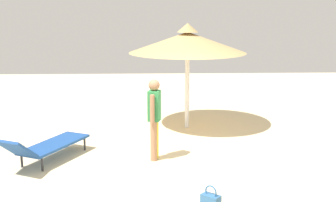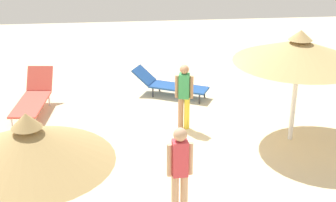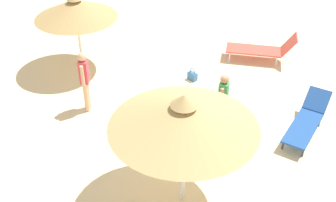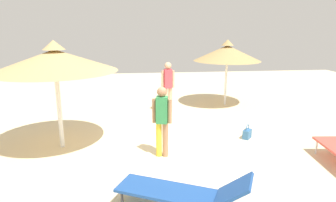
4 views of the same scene
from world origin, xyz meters
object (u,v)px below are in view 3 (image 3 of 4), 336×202
person_standing_edge (85,78)px  parasol_umbrella_near_right (184,116)px  parasol_umbrella_near_left (75,8)px  handbag (192,76)px  lounge_chair_front (307,120)px  person_standing_back (223,100)px  lounge_chair_far_right (263,49)px

person_standing_edge → parasol_umbrella_near_right: bearing=43.0°
parasol_umbrella_near_left → handbag: bearing=82.2°
lounge_chair_front → person_standing_back: 2.22m
person_standing_back → lounge_chair_far_right: bearing=160.1°
parasol_umbrella_near_right → lounge_chair_front: 4.29m
lounge_chair_front → person_standing_edge: (-0.43, -5.72, 0.64)m
parasol_umbrella_near_right → parasol_umbrella_near_left: 6.30m
parasol_umbrella_near_left → handbag: 3.98m
parasol_umbrella_near_right → lounge_chair_front: size_ratio=1.31×
person_standing_back → handbag: 2.61m
lounge_chair_far_right → lounge_chair_front: bearing=12.1°
parasol_umbrella_near_left → person_standing_edge: bearing=18.4°
person_standing_edge → handbag: person_standing_edge is taller
person_standing_edge → lounge_chair_far_right: bearing=122.9°
lounge_chair_front → person_standing_back: size_ratio=1.35×
person_standing_back → handbag: person_standing_back is taller
parasol_umbrella_near_right → person_standing_edge: (-2.95, -2.75, -1.14)m
parasol_umbrella_near_right → lounge_chair_far_right: size_ratio=1.29×
person_standing_back → handbag: bearing=-160.5°
lounge_chair_far_right → person_standing_back: (3.76, -1.36, 0.48)m
lounge_chair_far_right → person_standing_edge: bearing=-57.1°
parasol_umbrella_near_right → handbag: 5.15m
person_standing_back → person_standing_edge: 3.63m
lounge_chair_front → person_standing_edge: size_ratio=1.25×
parasol_umbrella_near_left → person_standing_back: 5.29m
parasol_umbrella_near_left → handbag: (0.48, 3.51, -1.82)m
parasol_umbrella_near_right → lounge_chair_front: (-2.53, 2.97, -1.78)m
parasol_umbrella_near_left → parasol_umbrella_near_right: bearing=33.9°
person_standing_edge → lounge_chair_front: bearing=85.7°
parasol_umbrella_near_left → lounge_chair_far_right: (-0.93, 5.70, -1.52)m
parasol_umbrella_near_left → person_standing_edge: (2.27, 0.76, -0.96)m
lounge_chair_far_right → person_standing_edge: (3.20, -4.94, 0.56)m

